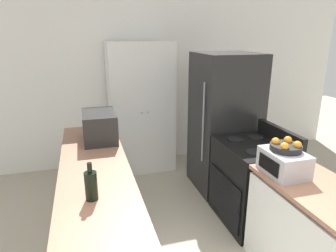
% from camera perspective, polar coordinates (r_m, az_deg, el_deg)
% --- Properties ---
extents(wall_back, '(7.00, 0.06, 2.60)m').
position_cam_1_polar(wall_back, '(4.71, -5.46, 8.50)').
color(wall_back, white).
rests_on(wall_back, ground_plane).
extents(counter_left, '(0.60, 2.57, 0.89)m').
position_cam_1_polar(counter_left, '(2.91, -13.12, -16.18)').
color(counter_left, silver).
rests_on(counter_left, ground_plane).
extents(counter_right, '(0.60, 0.99, 0.89)m').
position_cam_1_polar(counter_right, '(2.83, 25.35, -18.58)').
color(counter_right, silver).
rests_on(counter_right, ground_plane).
extents(pantry_cabinet, '(0.93, 0.57, 1.91)m').
position_cam_1_polar(pantry_cabinet, '(4.46, -5.17, 3.48)').
color(pantry_cabinet, silver).
rests_on(pantry_cabinet, ground_plane).
extents(stove, '(0.66, 0.80, 1.05)m').
position_cam_1_polar(stove, '(3.45, 15.66, -10.30)').
color(stove, black).
rests_on(stove, ground_plane).
extents(refrigerator, '(0.76, 0.76, 1.79)m').
position_cam_1_polar(refrigerator, '(3.97, 10.65, 0.58)').
color(refrigerator, black).
rests_on(refrigerator, ground_plane).
extents(microwave, '(0.35, 0.52, 0.31)m').
position_cam_1_polar(microwave, '(3.32, -12.90, -0.07)').
color(microwave, black).
rests_on(microwave, counter_left).
extents(wine_bottle, '(0.09, 0.09, 0.28)m').
position_cam_1_polar(wine_bottle, '(2.18, -14.44, -10.86)').
color(wine_bottle, black).
rests_on(wine_bottle, counter_left).
extents(toaster_oven, '(0.29, 0.37, 0.20)m').
position_cam_1_polar(toaster_oven, '(2.65, 21.17, -6.55)').
color(toaster_oven, '#B2B2B7').
rests_on(toaster_oven, counter_right).
extents(fruit_bowl, '(0.25, 0.25, 0.10)m').
position_cam_1_polar(fruit_bowl, '(2.63, 21.54, -3.64)').
color(fruit_bowl, black).
rests_on(fruit_bowl, toaster_oven).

